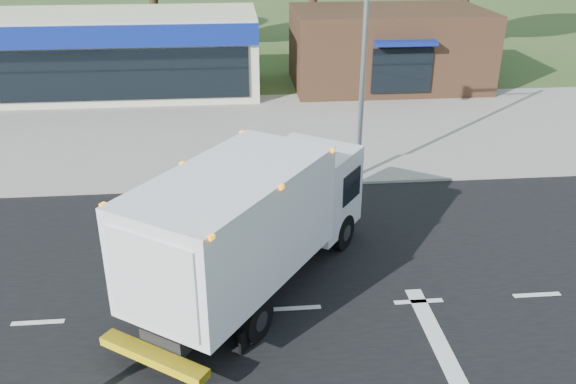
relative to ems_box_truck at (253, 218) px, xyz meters
name	(u,v)px	position (x,y,z in m)	size (l,w,h in m)	color
ground	(296,309)	(0.95, -0.92, -2.02)	(120.00, 120.00, 0.00)	#385123
road_asphalt	(296,309)	(0.95, -0.92, -2.01)	(60.00, 14.00, 0.02)	black
sidewalk	(272,173)	(0.95, 7.28, -1.96)	(60.00, 2.40, 0.12)	gray
parking_apron	(263,123)	(0.95, 13.08, -2.01)	(60.00, 9.00, 0.02)	gray
lane_markings	(363,341)	(2.30, -2.27, -2.00)	(55.20, 7.00, 0.01)	silver
ems_box_truck	(253,218)	(0.00, 0.00, 0.00)	(6.50, 7.85, 3.50)	black
retail_strip_mall	(80,54)	(-8.05, 19.01, 0.00)	(18.00, 6.20, 4.00)	beige
brown_storefront	(388,48)	(7.95, 19.06, -0.01)	(10.00, 6.70, 4.00)	#382316
traffic_signal_pole	(345,38)	(3.31, 6.68, 2.91)	(3.51, 0.25, 8.00)	gray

